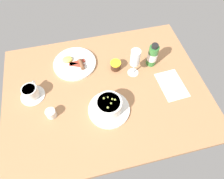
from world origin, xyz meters
TOP-DOWN VIEW (x-y plane):
  - ground_plane at (0.00, 0.00)cm, footprint 110.00×84.00cm
  - porridge_bowl at (-0.91, -12.64)cm, footprint 21.30×21.30cm
  - cutlery_setting at (36.62, -5.48)cm, footprint 14.15×19.99cm
  - coffee_cup at (-38.71, 5.26)cm, footprint 12.91×12.91cm
  - creamer_jug at (-29.53, -8.84)cm, footprint 6.06×5.03cm
  - wine_glass at (18.05, 7.43)cm, footprint 6.32×6.32cm
  - jam_jar at (9.02, 12.98)cm, footprint 6.10×6.10cm
  - sauce_bottle_green at (30.35, 11.70)cm, footprint 5.70×5.70cm
  - breakfast_plate at (-13.98, 21.69)cm, footprint 25.20×25.20cm

SIDE VIEW (x-z plane):
  - ground_plane at x=0.00cm, z-range -3.00..0.00cm
  - cutlery_setting at x=36.62cm, z-range -0.20..0.70cm
  - breakfast_plate at x=-13.98cm, z-range -0.95..2.75cm
  - creamer_jug at x=-29.53cm, z-range -0.25..4.80cm
  - jam_jar at x=9.02cm, z-range 0.03..5.13cm
  - coffee_cup at x=-38.71cm, z-range -0.24..6.69cm
  - porridge_bowl at x=-0.91cm, z-range -0.61..8.62cm
  - sauce_bottle_green at x=30.35cm, z-range -0.71..14.58cm
  - wine_glass at x=18.05cm, z-range 3.12..21.00cm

